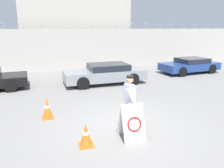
# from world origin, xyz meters

# --- Properties ---
(ground_plane) EXTENTS (90.00, 90.00, 0.00)m
(ground_plane) POSITION_xyz_m (0.00, 0.00, 0.00)
(ground_plane) COLOR gray
(perimeter_wall) EXTENTS (36.00, 0.30, 3.59)m
(perimeter_wall) POSITION_xyz_m (0.00, 11.15, 1.58)
(perimeter_wall) COLOR #ADA8A0
(perimeter_wall) RESTS_ON ground_plane
(building_block) EXTENTS (9.49, 7.23, 6.96)m
(building_block) POSITION_xyz_m (0.69, 16.26, 3.48)
(building_block) COLOR #B2ADA3
(building_block) RESTS_ON ground_plane
(barricade_sign) EXTENTS (0.72, 0.76, 1.10)m
(barricade_sign) POSITION_xyz_m (-0.04, -0.93, 0.54)
(barricade_sign) COLOR white
(barricade_sign) RESTS_ON ground_plane
(security_guard) EXTENTS (0.38, 0.64, 1.78)m
(security_guard) POSITION_xyz_m (0.20, -0.13, 0.99)
(security_guard) COLOR #232838
(security_guard) RESTS_ON ground_plane
(traffic_cone_near) EXTENTS (0.41, 0.41, 0.67)m
(traffic_cone_near) POSITION_xyz_m (-1.43, -0.90, 0.33)
(traffic_cone_near) COLOR orange
(traffic_cone_near) RESTS_ON ground_plane
(traffic_cone_mid) EXTENTS (0.40, 0.40, 0.78)m
(traffic_cone_mid) POSITION_xyz_m (-2.41, 1.46, 0.39)
(traffic_cone_mid) COLOR orange
(traffic_cone_mid) RESTS_ON ground_plane
(parked_car_rear_sedan) EXTENTS (4.78, 2.02, 1.18)m
(parked_car_rear_sedan) POSITION_xyz_m (1.05, 5.78, 0.62)
(parked_car_rear_sedan) COLOR black
(parked_car_rear_sedan) RESTS_ON ground_plane
(parked_car_far_side) EXTENTS (4.47, 2.17, 1.09)m
(parked_car_far_side) POSITION_xyz_m (7.85, 6.90, 0.57)
(parked_car_far_side) COLOR black
(parked_car_far_side) RESTS_ON ground_plane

